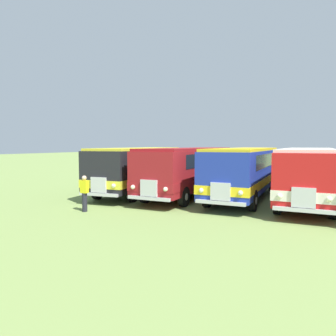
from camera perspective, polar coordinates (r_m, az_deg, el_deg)
name	(u,v)px	position (r m, az deg, el deg)	size (l,w,h in m)	color
bus_first_in_row	(139,166)	(21.07, -5.18, 0.27)	(3.01, 9.92, 2.99)	black
bus_second_in_row	(190,167)	(20.10, 4.05, 0.11)	(2.96, 10.93, 2.99)	maroon
bus_third_in_row	(245,169)	(19.31, 13.71, -0.17)	(2.88, 10.55, 2.99)	#1E339E
bus_fourth_in_row	(308,171)	(18.83, 23.90, -0.51)	(2.88, 10.74, 2.99)	red
marshal_person	(85,193)	(15.57, -14.85, -4.42)	(0.36, 0.24, 1.73)	#23232D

